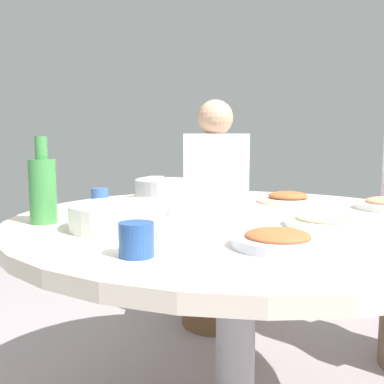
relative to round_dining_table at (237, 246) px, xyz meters
The scene contains 11 objects.
round_dining_table is the anchor object (origin of this frame).
rice_bowl 0.50m from the round_dining_table, ahead, with size 0.26×0.26×0.09m.
soup_bowl 0.40m from the round_dining_table, 90.18° to the left, with size 0.29×0.29×0.07m.
dish_tofu_braise 0.42m from the round_dining_table, 155.04° to the left, with size 0.20×0.20×0.04m.
dish_stirfry 0.38m from the round_dining_table, 69.37° to the right, with size 0.22×0.22×0.04m.
dish_noodles 0.30m from the round_dining_table, 158.58° to the right, with size 0.21×0.21×0.04m.
green_bottle 0.60m from the round_dining_table, 70.95° to the left, with size 0.07×0.07×0.24m.
tea_cup_near 0.55m from the round_dining_table, 32.93° to the left, with size 0.06×0.06×0.06m, color #335B9A.
tea_cup_far 0.55m from the round_dining_table, 120.84° to the left, with size 0.07×0.07×0.07m, color #29519B.
stool_for_diner_left 1.05m from the round_dining_table, 30.36° to the right, with size 0.36×0.36×0.47m, color brown.
diner_left 0.96m from the round_dining_table, 30.36° to the right, with size 0.46×0.45×0.76m.
Camera 1 is at (-1.02, 0.78, 0.99)m, focal length 38.86 mm.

